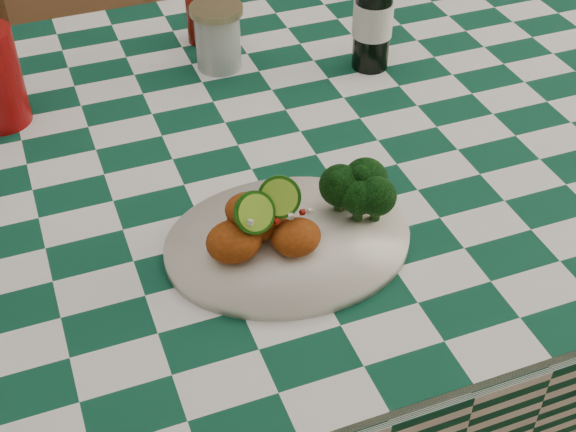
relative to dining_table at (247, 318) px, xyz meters
name	(u,v)px	position (x,y,z in m)	size (l,w,h in m)	color
dining_table	(247,318)	(0.00, 0.00, 0.00)	(1.66, 1.06, 0.79)	#0C402D
plate	(288,243)	(-0.01, -0.24, 0.40)	(0.32, 0.25, 0.02)	silver
fried_chicken_pile	(269,217)	(-0.04, -0.24, 0.45)	(0.13, 0.10, 0.09)	#9C3C0F
broccoli_side	(358,194)	(0.09, -0.23, 0.44)	(0.09, 0.09, 0.07)	black
ketchup_bottle	(202,9)	(0.04, 0.34, 0.46)	(0.06, 0.06, 0.12)	#5A0C04
mason_jar	(218,37)	(0.04, 0.24, 0.45)	(0.09, 0.09, 0.11)	#B2BCBA
beer_bottle	(374,4)	(0.29, 0.14, 0.51)	(0.07, 0.07, 0.23)	black
wooden_chair_right	(275,60)	(0.34, 0.76, 0.06)	(0.42, 0.44, 0.91)	#472814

